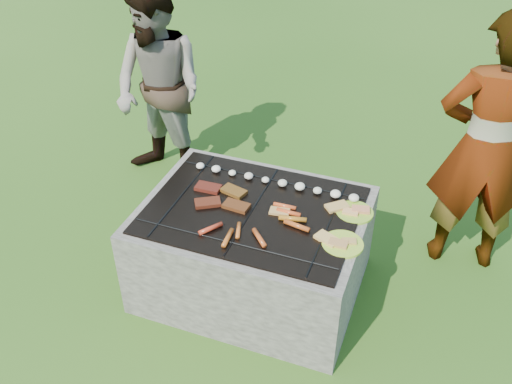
% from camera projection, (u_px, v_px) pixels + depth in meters
% --- Properties ---
extents(lawn, '(60.00, 60.00, 0.00)m').
position_uv_depth(lawn, '(253.00, 284.00, 3.67)').
color(lawn, '#214B12').
rests_on(lawn, ground).
extents(fire_pit, '(1.30, 1.00, 0.62)m').
position_uv_depth(fire_pit, '(253.00, 251.00, 3.51)').
color(fire_pit, '#A0978E').
rests_on(fire_pit, ground).
extents(mushrooms, '(1.06, 0.06, 0.05)m').
position_uv_depth(mushrooms, '(282.00, 183.00, 3.49)').
color(mushrooms, white).
rests_on(mushrooms, fire_pit).
extents(pork_slabs, '(0.39, 0.30, 0.02)m').
position_uv_depth(pork_slabs, '(221.00, 197.00, 3.39)').
color(pork_slabs, maroon).
rests_on(pork_slabs, fire_pit).
extents(sausages, '(0.57, 0.47, 0.03)m').
position_uv_depth(sausages, '(265.00, 225.00, 3.17)').
color(sausages, '#E65026').
rests_on(sausages, fire_pit).
extents(bread_on_grate, '(0.46, 0.44, 0.02)m').
position_uv_depth(bread_on_grate, '(319.00, 220.00, 3.22)').
color(bread_on_grate, tan).
rests_on(bread_on_grate, fire_pit).
extents(plate_far, '(0.29, 0.29, 0.03)m').
position_uv_depth(plate_far, '(355.00, 212.00, 3.29)').
color(plate_far, '#ACCD31').
rests_on(plate_far, fire_pit).
extents(plate_near, '(0.27, 0.27, 0.03)m').
position_uv_depth(plate_near, '(342.00, 244.00, 3.07)').
color(plate_near, '#CCD533').
rests_on(plate_near, fire_pit).
extents(cook, '(0.69, 0.52, 1.72)m').
position_uv_depth(cook, '(486.00, 148.00, 3.39)').
color(cook, '#A39187').
rests_on(cook, ground).
extents(bystander, '(0.90, 0.78, 1.56)m').
position_uv_depth(bystander, '(159.00, 90.00, 4.20)').
color(bystander, gray).
rests_on(bystander, ground).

